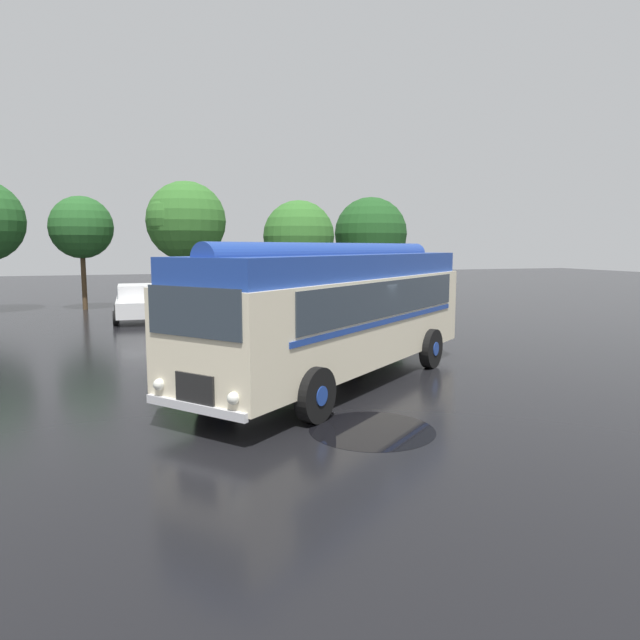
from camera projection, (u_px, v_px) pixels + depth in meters
ground_plane at (337, 380)px, 14.62m from camera, size 120.00×120.00×0.00m
vintage_bus at (339, 308)px, 14.12m from camera, size 9.38×8.24×3.49m
car_near_left at (136, 303)px, 26.04m from camera, size 1.98×4.21×1.66m
car_mid_left at (194, 301)px, 27.05m from camera, size 2.03×4.23×1.66m
car_mid_right at (254, 299)px, 27.91m from camera, size 2.03×4.24×1.66m
tree_left_of_centre at (81, 227)px, 30.45m from camera, size 3.31×3.31×6.07m
tree_centre at (184, 221)px, 30.94m from camera, size 4.30×4.30×6.92m
tree_right_of_centre at (299, 237)px, 32.79m from camera, size 4.08×4.08×6.02m
tree_far_right at (371, 234)px, 35.70m from camera, size 4.53×4.53×6.45m
puddle_patch at (372, 430)px, 10.63m from camera, size 2.36×2.36×0.01m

